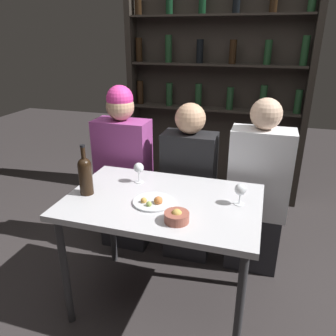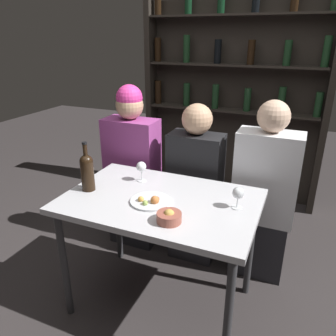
# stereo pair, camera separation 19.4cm
# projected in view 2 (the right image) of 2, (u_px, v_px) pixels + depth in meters

# --- Properties ---
(ground_plane) EXTENTS (10.00, 10.00, 0.00)m
(ground_plane) POSITION_uv_depth(u_px,v_px,m) (162.00, 301.00, 2.20)
(ground_plane) COLOR #332D2D
(dining_table) EXTENTS (1.12, 0.74, 0.78)m
(dining_table) POSITION_uv_depth(u_px,v_px,m) (161.00, 210.00, 1.94)
(dining_table) COLOR silver
(dining_table) RESTS_ON ground_plane
(wine_rack_wall) EXTENTS (1.82, 0.21, 2.09)m
(wine_rack_wall) POSITION_uv_depth(u_px,v_px,m) (232.00, 95.00, 3.30)
(wine_rack_wall) COLOR #28231E
(wine_rack_wall) RESTS_ON ground_plane
(wine_bottle) EXTENTS (0.08, 0.08, 0.31)m
(wine_bottle) POSITION_uv_depth(u_px,v_px,m) (87.00, 171.00, 1.97)
(wine_bottle) COLOR black
(wine_bottle) RESTS_ON dining_table
(wine_glass_0) EXTENTS (0.06, 0.06, 0.13)m
(wine_glass_0) POSITION_uv_depth(u_px,v_px,m) (141.00, 167.00, 2.10)
(wine_glass_0) COLOR silver
(wine_glass_0) RESTS_ON dining_table
(wine_glass_1) EXTENTS (0.06, 0.06, 0.12)m
(wine_glass_1) POSITION_uv_depth(u_px,v_px,m) (238.00, 194.00, 1.77)
(wine_glass_1) COLOR silver
(wine_glass_1) RESTS_ON dining_table
(food_plate_0) EXTENTS (0.24, 0.24, 0.05)m
(food_plate_0) POSITION_uv_depth(u_px,v_px,m) (151.00, 201.00, 1.86)
(food_plate_0) COLOR silver
(food_plate_0) RESTS_ON dining_table
(snack_bowl) EXTENTS (0.13, 0.13, 0.07)m
(snack_bowl) POSITION_uv_depth(u_px,v_px,m) (169.00, 217.00, 1.66)
(snack_bowl) COLOR #995142
(snack_bowl) RESTS_ON dining_table
(seated_person_left) EXTENTS (0.42, 0.22, 1.33)m
(seated_person_left) POSITION_uv_depth(u_px,v_px,m) (133.00, 171.00, 2.62)
(seated_person_left) COLOR #26262B
(seated_person_left) RESTS_ON ground_plane
(seated_person_center) EXTENTS (0.39, 0.22, 1.23)m
(seated_person_center) POSITION_uv_depth(u_px,v_px,m) (195.00, 189.00, 2.45)
(seated_person_center) COLOR #26262B
(seated_person_center) RESTS_ON ground_plane
(seated_person_right) EXTENTS (0.42, 0.22, 1.29)m
(seated_person_right) POSITION_uv_depth(u_px,v_px,m) (263.00, 199.00, 2.26)
(seated_person_right) COLOR #26262B
(seated_person_right) RESTS_ON ground_plane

